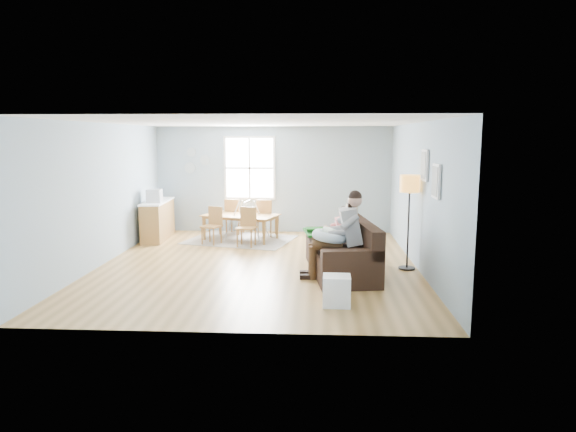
# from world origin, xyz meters

# --- Properties ---
(room) EXTENTS (8.40, 9.40, 3.90)m
(room) POSITION_xyz_m (0.00, 0.00, 2.42)
(room) COLOR olive
(window) EXTENTS (1.32, 0.08, 1.62)m
(window) POSITION_xyz_m (-0.60, 3.46, 1.65)
(window) COLOR silver
(window) RESTS_ON room
(pictures) EXTENTS (0.05, 1.34, 0.74)m
(pictures) POSITION_xyz_m (2.97, -1.05, 1.85)
(pictures) COLOR silver
(pictures) RESTS_ON room
(wall_plates) EXTENTS (0.67, 0.02, 0.66)m
(wall_plates) POSITION_xyz_m (-2.00, 3.47, 1.83)
(wall_plates) COLOR #899EA5
(wall_plates) RESTS_ON room
(sofa) EXTENTS (1.30, 2.46, 0.95)m
(sofa) POSITION_xyz_m (1.62, -0.49, 0.34)
(sofa) COLOR black
(sofa) RESTS_ON room
(green_throw) EXTENTS (1.18, 1.02, 0.04)m
(green_throw) POSITION_xyz_m (1.43, 0.27, 0.60)
(green_throw) COLOR #13561A
(green_throw) RESTS_ON sofa
(beige_pillow) EXTENTS (0.19, 0.57, 0.56)m
(beige_pillow) POSITION_xyz_m (1.78, 0.15, 0.86)
(beige_pillow) COLOR tan
(beige_pillow) RESTS_ON sofa
(father) EXTENTS (1.09, 0.51, 1.53)m
(father) POSITION_xyz_m (1.52, -0.84, 0.82)
(father) COLOR gray
(father) RESTS_ON sofa
(nursing_pillow) EXTENTS (0.72, 0.70, 0.25)m
(nursing_pillow) POSITION_xyz_m (1.34, -0.87, 0.74)
(nursing_pillow) COLOR #C8E7FA
(nursing_pillow) RESTS_ON father
(infant) EXTENTS (0.27, 0.41, 0.15)m
(infant) POSITION_xyz_m (1.33, -0.83, 0.82)
(infant) COLOR silver
(infant) RESTS_ON nursing_pillow
(toddler) EXTENTS (0.61, 0.31, 0.94)m
(toddler) POSITION_xyz_m (1.51, -0.29, 0.80)
(toddler) COLOR silver
(toddler) RESTS_ON sofa
(floor_lamp) EXTENTS (0.35, 0.35, 1.75)m
(floor_lamp) POSITION_xyz_m (2.80, -0.19, 1.45)
(floor_lamp) COLOR black
(floor_lamp) RESTS_ON room
(storage_cube) EXTENTS (0.41, 0.37, 0.44)m
(storage_cube) POSITION_xyz_m (1.40, -2.36, 0.22)
(storage_cube) COLOR white
(storage_cube) RESTS_ON room
(rug) EXTENTS (2.76, 2.35, 0.01)m
(rug) POSITION_xyz_m (-0.70, 2.35, 0.01)
(rug) COLOR gray
(rug) RESTS_ON room
(dining_table) EXTENTS (1.93, 1.44, 0.60)m
(dining_table) POSITION_xyz_m (-0.70, 2.35, 0.30)
(dining_table) COLOR olive
(dining_table) RESTS_ON rug
(chair_sw) EXTENTS (0.50, 0.50, 0.85)m
(chair_sw) POSITION_xyz_m (-1.25, 1.88, 0.48)
(chair_sw) COLOR #905F31
(chair_sw) RESTS_ON rug
(chair_se) EXTENTS (0.45, 0.45, 0.88)m
(chair_se) POSITION_xyz_m (-0.44, 1.67, 0.50)
(chair_se) COLOR #905F31
(chair_se) RESTS_ON rug
(chair_nw) EXTENTS (0.50, 0.50, 0.90)m
(chair_nw) POSITION_xyz_m (-0.96, 3.02, 0.51)
(chair_nw) COLOR #905F31
(chair_nw) RESTS_ON rug
(chair_ne) EXTENTS (0.51, 0.51, 0.92)m
(chair_ne) POSITION_xyz_m (-0.13, 2.81, 0.52)
(chair_ne) COLOR #905F31
(chair_ne) RESTS_ON rug
(counter) EXTENTS (0.58, 1.68, 0.93)m
(counter) POSITION_xyz_m (-2.70, 2.40, 0.47)
(counter) COLOR olive
(counter) RESTS_ON room
(monitor) EXTENTS (0.34, 0.32, 0.31)m
(monitor) POSITION_xyz_m (-2.67, 2.09, 1.08)
(monitor) COLOR #B9B9BE
(monitor) RESTS_ON counter
(baby_swing) EXTENTS (1.02, 1.03, 0.92)m
(baby_swing) POSITION_xyz_m (-0.55, 2.46, 0.41)
(baby_swing) COLOR #B9B9BE
(baby_swing) RESTS_ON room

